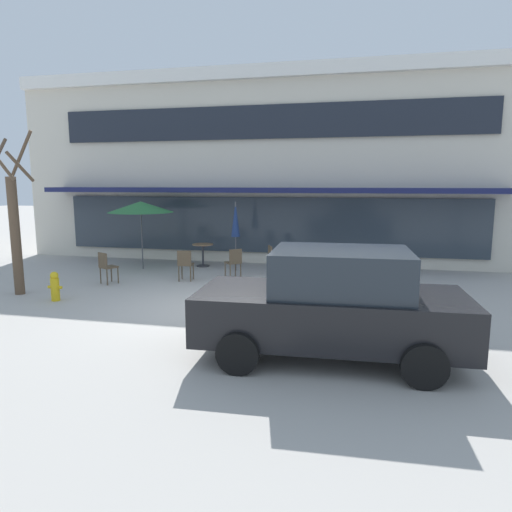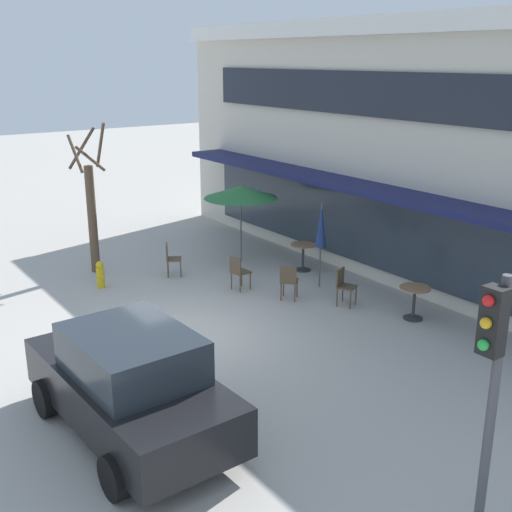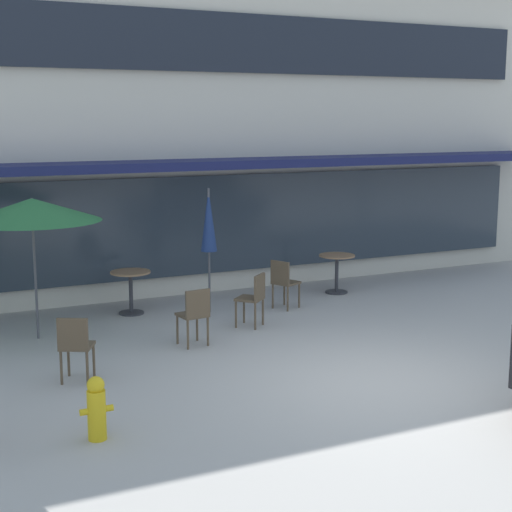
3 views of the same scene
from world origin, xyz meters
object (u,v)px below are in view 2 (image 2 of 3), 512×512
(patio_umbrella_green_folded, at_px, (241,192))
(cafe_chair_1, at_px, (238,271))
(cafe_chair_0, at_px, (344,284))
(cafe_chair_3, at_px, (171,257))
(traffic_light_pole, at_px, (492,369))
(fire_hydrant, at_px, (100,274))
(cafe_table_near_wall, at_px, (303,253))
(cafe_table_streetside, at_px, (414,297))
(street_tree, at_px, (92,209))
(patio_umbrella_cream_folded, at_px, (321,226))
(cafe_chair_2, at_px, (289,280))
(parked_sedan, at_px, (130,383))

(patio_umbrella_green_folded, distance_m, cafe_chair_1, 2.93)
(patio_umbrella_green_folded, xyz_separation_m, cafe_chair_1, (2.05, -1.47, -1.50))
(patio_umbrella_green_folded, height_order, cafe_chair_0, patio_umbrella_green_folded)
(cafe_chair_3, height_order, traffic_light_pole, traffic_light_pole)
(traffic_light_pole, xyz_separation_m, fire_hydrant, (-11.18, -0.24, -1.94))
(cafe_chair_3, bearing_deg, cafe_table_near_wall, 61.76)
(cafe_table_streetside, height_order, street_tree, street_tree)
(cafe_chair_1, bearing_deg, street_tree, -146.11)
(patio_umbrella_green_folded, bearing_deg, cafe_table_streetside, 6.90)
(patio_umbrella_cream_folded, distance_m, traffic_light_pole, 9.10)
(cafe_table_near_wall, bearing_deg, cafe_chair_2, -47.89)
(cafe_chair_2, relative_size, fire_hydrant, 1.26)
(patio_umbrella_cream_folded, height_order, traffic_light_pole, traffic_light_pole)
(patio_umbrella_green_folded, bearing_deg, cafe_chair_0, 0.19)
(cafe_chair_3, relative_size, traffic_light_pole, 0.26)
(cafe_chair_1, height_order, street_tree, street_tree)
(cafe_chair_0, bearing_deg, parked_sedan, -71.65)
(patio_umbrella_green_folded, relative_size, cafe_chair_2, 2.47)
(cafe_chair_1, bearing_deg, patio_umbrella_green_folded, 144.46)
(cafe_table_near_wall, bearing_deg, cafe_table_streetside, -2.14)
(cafe_table_near_wall, relative_size, parked_sedan, 0.18)
(cafe_table_streetside, xyz_separation_m, cafe_chair_3, (-5.83, -3.03, 0.01))
(cafe_table_streetside, bearing_deg, fire_hydrant, -140.71)
(patio_umbrella_green_folded, distance_m, fire_hydrant, 4.56)
(patio_umbrella_cream_folded, distance_m, cafe_chair_1, 2.36)
(parked_sedan, bearing_deg, street_tree, 161.95)
(cafe_table_streetside, bearing_deg, patio_umbrella_cream_folded, -173.13)
(cafe_chair_3, distance_m, traffic_light_pole, 11.22)
(cafe_table_streetside, height_order, cafe_chair_2, cafe_chair_2)
(cafe_table_streetside, xyz_separation_m, traffic_light_pole, (5.12, -4.71, 1.78))
(cafe_table_near_wall, distance_m, street_tree, 5.86)
(patio_umbrella_green_folded, height_order, traffic_light_pole, traffic_light_pole)
(cafe_table_streetside, xyz_separation_m, cafe_chair_0, (-1.55, -0.70, 0.01))
(street_tree, distance_m, traffic_light_pole, 12.51)
(cafe_table_streetside, relative_size, cafe_chair_1, 0.85)
(patio_umbrella_cream_folded, distance_m, fire_hydrant, 5.77)
(cafe_table_streetside, bearing_deg, cafe_chair_3, -152.53)
(cafe_chair_0, relative_size, parked_sedan, 0.21)
(cafe_table_near_wall, relative_size, fire_hydrant, 1.08)
(cafe_chair_0, bearing_deg, cafe_chair_1, -147.13)
(cafe_table_streetside, distance_m, patio_umbrella_cream_folded, 3.07)
(cafe_table_near_wall, xyz_separation_m, cafe_chair_3, (-1.71, -3.19, 0.01))
(cafe_table_near_wall, bearing_deg, patio_umbrella_green_folded, -153.90)
(cafe_chair_3, bearing_deg, cafe_chair_2, 24.09)
(cafe_table_near_wall, height_order, street_tree, street_tree)
(patio_umbrella_green_folded, distance_m, street_tree, 4.13)
(cafe_chair_1, xyz_separation_m, street_tree, (-3.54, -2.38, 1.23))
(fire_hydrant, bearing_deg, traffic_light_pole, 1.25)
(patio_umbrella_green_folded, distance_m, cafe_chair_3, 2.76)
(cafe_table_near_wall, height_order, fire_hydrant, cafe_table_near_wall)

